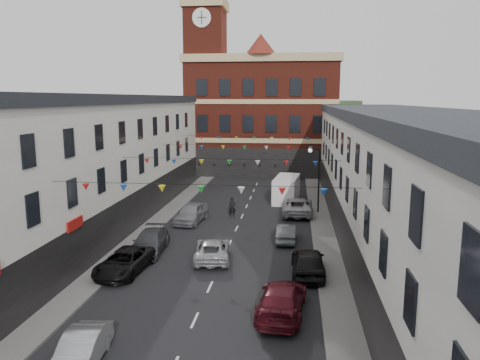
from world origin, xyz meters
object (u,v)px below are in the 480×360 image
at_px(car_left_c, 124,262).
at_px(car_right_c, 282,299).
at_px(moving_car, 212,250).
at_px(pedestrian, 232,207).
at_px(car_left_b, 81,351).
at_px(car_left_d, 150,242).
at_px(street_lamp, 316,171).
at_px(white_van, 286,189).
at_px(car_right_d, 308,262).
at_px(car_right_e, 286,233).
at_px(car_left_e, 191,213).
at_px(car_right_f, 298,206).

bearing_deg(car_left_c, car_right_c, -19.63).
distance_m(car_right_c, moving_car, 8.77).
relative_size(moving_car, pedestrian, 2.68).
relative_size(car_left_b, pedestrian, 2.26).
height_order(car_left_c, car_left_d, car_left_d).
distance_m(street_lamp, car_left_b, 28.42).
xyz_separation_m(car_left_c, white_van, (9.30, 21.32, 0.56)).
bearing_deg(car_left_d, car_right_c, -44.71).
bearing_deg(car_right_c, white_van, -84.29).
bearing_deg(moving_car, car_right_c, 115.52).
relative_size(car_left_d, moving_car, 1.04).
height_order(street_lamp, car_right_d, street_lamp).
xyz_separation_m(car_left_c, car_left_d, (0.34, 3.88, 0.03)).
bearing_deg(car_right_d, car_right_c, 74.13).
distance_m(car_left_d, pedestrian, 11.09).
relative_size(car_left_d, car_right_e, 1.28).
distance_m(street_lamp, car_left_e, 11.92).
relative_size(car_left_d, car_right_f, 0.89).
distance_m(car_left_c, car_right_c, 10.55).
bearing_deg(car_left_d, car_left_b, -86.48).
xyz_separation_m(street_lamp, white_van, (-2.75, 4.83, -2.65)).
xyz_separation_m(moving_car, pedestrian, (-0.17, 11.09, 0.23)).
bearing_deg(car_left_e, moving_car, -62.97).
height_order(car_left_d, white_van, white_van).
bearing_deg(car_right_c, car_right_e, -84.82).
relative_size(car_right_d, white_van, 0.84).
relative_size(car_left_c, car_left_d, 1.00).
bearing_deg(moving_car, car_left_d, -18.34).
xyz_separation_m(car_left_c, moving_car, (4.85, 2.99, -0.03)).
distance_m(car_left_c, pedestrian, 14.84).
distance_m(car_left_e, pedestrian, 3.85).
distance_m(car_left_d, car_right_c, 12.40).
bearing_deg(car_left_d, white_van, 59.87).
xyz_separation_m(car_left_b, car_left_d, (-1.56, 13.73, 0.06)).
xyz_separation_m(car_left_d, pedestrian, (4.34, 10.20, 0.17)).
xyz_separation_m(car_left_b, moving_car, (2.95, 12.85, -0.00)).
bearing_deg(car_right_f, car_left_d, 50.55).
relative_size(car_left_c, car_right_e, 1.28).
bearing_deg(car_right_c, car_right_f, -87.32).
height_order(car_right_c, moving_car, car_right_c).
height_order(car_left_d, car_right_e, car_left_d).
bearing_deg(car_right_f, car_right_e, 84.99).
distance_m(street_lamp, car_left_d, 17.50).
xyz_separation_m(car_left_e, car_right_d, (9.56, -10.98, -0.01)).
bearing_deg(car_right_f, white_van, -77.64).
distance_m(moving_car, white_van, 18.87).
bearing_deg(pedestrian, car_right_c, -81.93).
bearing_deg(car_left_d, car_left_c, -98.01).
relative_size(car_left_c, car_right_c, 0.96).
height_order(car_left_b, moving_car, car_left_b).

